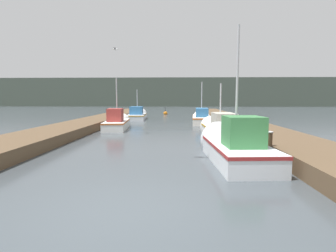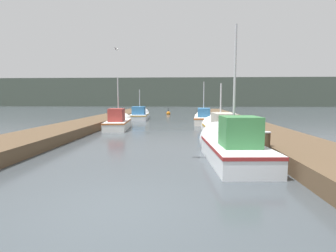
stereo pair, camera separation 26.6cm
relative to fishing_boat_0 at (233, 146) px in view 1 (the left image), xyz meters
The scene contains 14 objects.
ground_plane 5.45m from the fishing_boat_0, 123.35° to the right, with size 200.00×200.00×0.00m.
dock_left 14.34m from the fishing_boat_0, 126.90° to the left, with size 2.71×40.00×0.52m.
dock_right 11.77m from the fishing_boat_0, 77.02° to the left, with size 2.71×40.00×0.52m.
distant_shore_ridge 65.18m from the fishing_boat_0, 92.63° to the left, with size 120.00×16.00×7.31m.
fishing_boat_0 is the anchor object (origin of this frame).
fishing_boat_1 5.01m from the fishing_boat_0, 86.53° to the left, with size 1.69×5.30×3.31m.
fishing_boat_2 11.09m from the fishing_boat_0, 124.33° to the left, with size 1.79×5.05×3.92m.
fishing_boat_3 13.87m from the fishing_boat_0, 89.37° to the left, with size 1.88×6.36×3.95m.
fishing_boat_4 18.78m from the fishing_boat_0, 108.95° to the left, with size 1.92×5.82×3.53m.
mooring_piling_0 23.52m from the fishing_boat_0, 107.69° to the left, with size 0.27×0.27×0.99m.
mooring_piling_1 22.06m from the fishing_boat_0, 86.86° to the left, with size 0.27×0.27×0.99m.
mooring_piling_2 1.22m from the fishing_boat_0, 13.69° to the right, with size 0.23×0.23×1.02m.
channel_buoy 25.45m from the fishing_boat_0, 98.02° to the left, with size 0.54×0.54×1.04m.
seagull_1 9.24m from the fishing_boat_0, 133.18° to the left, with size 0.28×0.55×0.12m.
Camera 1 is at (0.99, -4.78, 2.16)m, focal length 28.00 mm.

